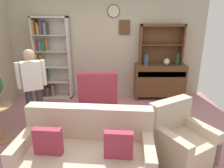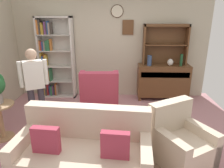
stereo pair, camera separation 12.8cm
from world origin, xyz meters
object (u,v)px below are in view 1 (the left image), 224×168
object	(u,v)px
vase_tall	(147,60)
couch_floral	(87,153)
sideboard	(160,80)
vase_round	(167,62)
person_reading	(33,84)
bookshelf	(50,59)
book_stack	(99,118)
coffee_table	(97,125)
wingback_chair	(99,100)
sideboard_hutch	(162,39)
armchair_floral	(181,141)
bottle_wine	(178,59)

from	to	relation	value
vase_tall	couch_floral	distance (m)	3.04
sideboard	vase_tall	world-z (taller)	vase_tall
couch_floral	sideboard	bearing A→B (deg)	59.98
vase_round	person_reading	world-z (taller)	person_reading
bookshelf	book_stack	size ratio (longest dim) A/B	9.69
vase_round	coffee_table	world-z (taller)	vase_round
sideboard	vase_round	bearing A→B (deg)	-27.17
person_reading	coffee_table	xyz separation A→B (m)	(1.20, -0.51, -0.55)
wingback_chair	vase_round	bearing A→B (deg)	30.34
sideboard	couch_floral	bearing A→B (deg)	-120.02
vase_round	sideboard_hutch	bearing A→B (deg)	126.48
vase_round	person_reading	xyz separation A→B (m)	(-2.85, -1.50, -0.10)
sideboard_hutch	coffee_table	size ratio (longest dim) A/B	1.38
couch_floral	coffee_table	bearing A→B (deg)	82.92
bookshelf	wingback_chair	xyz separation A→B (m)	(1.31, -1.13, -0.66)
sideboard	vase_round	world-z (taller)	vase_round
couch_floral	book_stack	size ratio (longest dim) A/B	8.61
armchair_floral	coffee_table	world-z (taller)	armchair_floral
vase_round	person_reading	size ratio (longest dim) A/B	0.11
coffee_table	armchair_floral	bearing A→B (deg)	-15.93
coffee_table	wingback_chair	bearing A→B (deg)	91.84
book_stack	couch_floral	bearing A→B (deg)	-98.30
book_stack	bottle_wine	bearing A→B (deg)	45.48
vase_tall	wingback_chair	distance (m)	1.65
wingback_chair	book_stack	xyz separation A→B (m)	(0.06, -0.95, 0.07)
armchair_floral	bookshelf	bearing A→B (deg)	136.48
wingback_chair	coffee_table	distance (m)	1.02
sideboard_hutch	wingback_chair	xyz separation A→B (m)	(-1.55, -1.16, -1.18)
vase_round	book_stack	distance (m)	2.58
vase_round	armchair_floral	bearing A→B (deg)	-97.89
vase_round	sideboard	bearing A→B (deg)	152.83
sideboard	coffee_table	bearing A→B (deg)	-126.21
bottle_wine	bookshelf	bearing A→B (deg)	176.97
bottle_wine	sideboard_hutch	bearing A→B (deg)	153.04
vase_tall	person_reading	xyz separation A→B (m)	(-2.33, -1.48, -0.14)
armchair_floral	sideboard_hutch	bearing A→B (deg)	85.53
vase_tall	book_stack	distance (m)	2.29
person_reading	sideboard_hutch	bearing A→B (deg)	31.61
book_stack	sideboard_hutch	bearing A→B (deg)	54.77
bottle_wine	wingback_chair	size ratio (longest dim) A/B	0.28
book_stack	vase_tall	bearing A→B (deg)	60.20
sideboard	vase_tall	distance (m)	0.67
sideboard_hutch	couch_floral	distance (m)	3.52
wingback_chair	sideboard_hutch	bearing A→B (deg)	36.80
person_reading	book_stack	distance (m)	1.38
bookshelf	person_reading	xyz separation A→B (m)	(0.14, -1.65, -0.14)
sideboard_hutch	armchair_floral	distance (m)	2.86
wingback_chair	book_stack	world-z (taller)	wingback_chair
sideboard	coffee_table	size ratio (longest dim) A/B	1.63
sideboard	person_reading	world-z (taller)	person_reading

